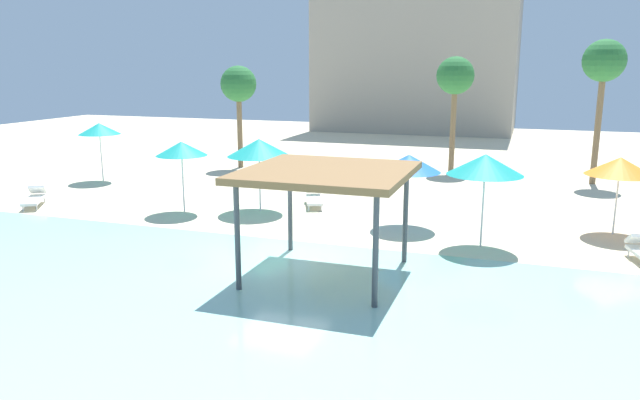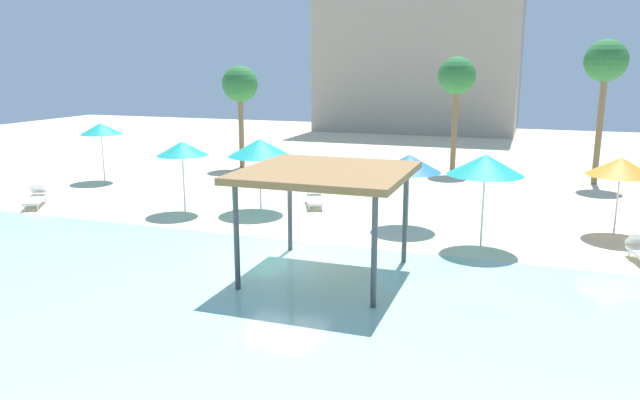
% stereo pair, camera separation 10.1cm
% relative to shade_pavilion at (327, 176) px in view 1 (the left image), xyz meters
% --- Properties ---
extents(ground_plane, '(80.00, 80.00, 0.00)m').
position_rel_shade_pavilion_xyz_m(ground_plane, '(-1.83, 1.15, -2.69)').
color(ground_plane, beige).
extents(lagoon_water, '(44.00, 13.50, 0.04)m').
position_rel_shade_pavilion_xyz_m(lagoon_water, '(-1.83, -4.10, -2.67)').
color(lagoon_water, '#99D1C6').
rests_on(lagoon_water, ground).
extents(shade_pavilion, '(4.14, 4.14, 2.87)m').
position_rel_shade_pavilion_xyz_m(shade_pavilion, '(0.00, 0.00, 0.00)').
color(shade_pavilion, '#42474C').
rests_on(shade_pavilion, ground).
extents(beach_umbrella_teal_0, '(2.40, 2.40, 2.76)m').
position_rel_shade_pavilion_xyz_m(beach_umbrella_teal_0, '(-4.70, 6.10, -0.26)').
color(beach_umbrella_teal_0, silver).
rests_on(beach_umbrella_teal_0, ground).
extents(beach_umbrella_orange_1, '(2.14, 2.14, 2.57)m').
position_rel_shade_pavilion_xyz_m(beach_umbrella_orange_1, '(7.65, 6.88, -0.42)').
color(beach_umbrella_orange_1, silver).
rests_on(beach_umbrella_orange_1, ground).
extents(beach_umbrella_teal_2, '(1.94, 1.94, 2.77)m').
position_rel_shade_pavilion_xyz_m(beach_umbrella_teal_2, '(-14.40, 9.21, -0.19)').
color(beach_umbrella_teal_2, silver).
rests_on(beach_umbrella_teal_2, ground).
extents(beach_umbrella_teal_4, '(1.91, 1.91, 2.69)m').
position_rel_shade_pavilion_xyz_m(beach_umbrella_teal_4, '(-7.36, 4.99, -0.27)').
color(beach_umbrella_teal_4, silver).
rests_on(beach_umbrella_teal_4, ground).
extents(beach_umbrella_blue_5, '(2.16, 2.16, 2.52)m').
position_rel_shade_pavilion_xyz_m(beach_umbrella_blue_5, '(1.05, 5.61, -0.47)').
color(beach_umbrella_blue_5, silver).
rests_on(beach_umbrella_blue_5, ground).
extents(beach_umbrella_teal_6, '(2.27, 2.27, 2.88)m').
position_rel_shade_pavilion_xyz_m(beach_umbrella_teal_6, '(3.64, 3.99, -0.13)').
color(beach_umbrella_teal_6, silver).
rests_on(beach_umbrella_teal_6, ground).
extents(lounge_chair_1, '(1.51, 1.93, 0.74)m').
position_rel_shade_pavilion_xyz_m(lounge_chair_1, '(-13.49, 3.96, -2.36)').
color(lounge_chair_1, white).
rests_on(lounge_chair_1, ground).
extents(lounge_chair_2, '(1.26, 1.98, 0.74)m').
position_rel_shade_pavilion_xyz_m(lounge_chair_2, '(-3.07, 7.64, -2.36)').
color(lounge_chair_2, white).
rests_on(lounge_chair_2, ground).
extents(palm_tree_0, '(1.90, 1.90, 5.42)m').
position_rel_shade_pavilion_xyz_m(palm_tree_0, '(-9.91, 14.96, 1.67)').
color(palm_tree_0, brown).
rests_on(palm_tree_0, ground).
extents(palm_tree_1, '(1.90, 1.90, 5.88)m').
position_rel_shade_pavilion_xyz_m(palm_tree_1, '(1.10, 17.21, 2.11)').
color(palm_tree_1, brown).
rests_on(palm_tree_1, ground).
extents(palm_tree_2, '(1.90, 1.90, 6.59)m').
position_rel_shade_pavilion_xyz_m(palm_tree_2, '(7.78, 16.11, 2.78)').
color(palm_tree_2, brown).
rests_on(palm_tree_2, ground).
extents(hotel_block_0, '(16.15, 11.66, 15.74)m').
position_rel_shade_pavilion_xyz_m(hotel_block_0, '(-4.51, 39.03, 5.18)').
color(hotel_block_0, '#9E9384').
rests_on(hotel_block_0, ground).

